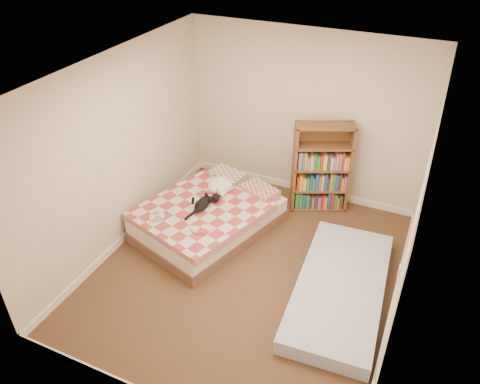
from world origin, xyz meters
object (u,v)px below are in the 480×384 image
at_px(bookshelf, 321,177).
at_px(floor_mattress, 340,288).
at_px(bed, 210,216).
at_px(black_cat, 204,202).
at_px(white_dog, 220,186).

height_order(bookshelf, floor_mattress, bookshelf).
bearing_deg(bed, black_cat, -86.14).
height_order(black_cat, white_dog, white_dog).
bearing_deg(bookshelf, white_dog, -168.36).
xyz_separation_m(bed, bookshelf, (1.20, 1.16, 0.28)).
distance_m(bed, floor_mattress, 2.01).
relative_size(bookshelf, white_dog, 3.17).
height_order(bookshelf, black_cat, bookshelf).
distance_m(black_cat, white_dog, 0.41).
relative_size(bookshelf, black_cat, 2.16).
bearing_deg(black_cat, white_dog, 115.68).
distance_m(bookshelf, black_cat, 1.76).
bearing_deg(bookshelf, bed, -160.13).
relative_size(bed, bookshelf, 1.62).
bearing_deg(black_cat, bookshelf, 77.19).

